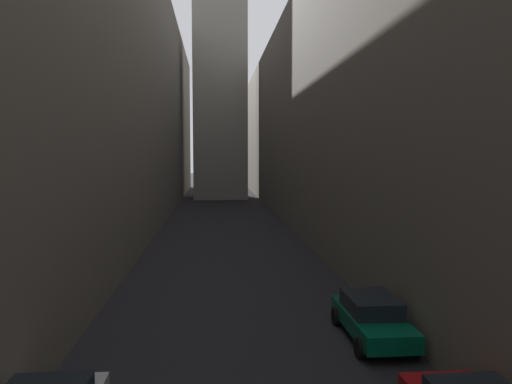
{
  "coord_description": "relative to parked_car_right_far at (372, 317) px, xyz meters",
  "views": [
    {
      "loc": [
        -0.9,
        8.01,
        6.22
      ],
      "look_at": [
        0.0,
        18.46,
        5.43
      ],
      "focal_mm": 34.25,
      "sensor_mm": 36.0,
      "label": 1
    }
  ],
  "objects": [
    {
      "name": "parked_car_right_far",
      "position": [
        0.0,
        0.0,
        0.0
      ],
      "size": [
        1.96,
        4.37,
        1.45
      ],
      "rotation": [
        0.0,
        0.0,
        1.57
      ],
      "color": "#05472D",
      "rests_on": "ground"
    },
    {
      "name": "building_block_right",
      "position": [
        8.61,
        26.24,
        8.95
      ],
      "size": [
        15.01,
        108.0,
        19.43
      ],
      "primitive_type": "cube",
      "color": "#60594F",
      "rests_on": "ground"
    },
    {
      "name": "ground_plane",
      "position": [
        -4.4,
        24.24,
        -0.76
      ],
      "size": [
        264.0,
        264.0,
        0.0
      ],
      "primitive_type": "plane",
      "color": "black"
    },
    {
      "name": "building_block_left",
      "position": [
        -15.01,
        26.24,
        10.85
      ],
      "size": [
        10.23,
        108.0,
        23.22
      ],
      "primitive_type": "cube",
      "color": "#60594F",
      "rests_on": "ground"
    }
  ]
}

